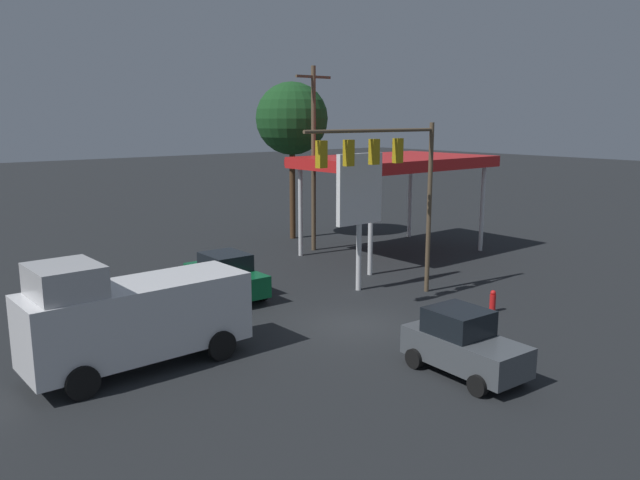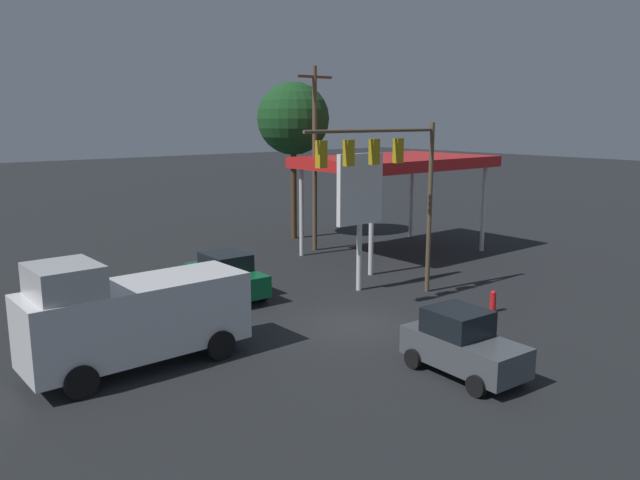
{
  "view_description": "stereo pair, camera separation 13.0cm",
  "coord_description": "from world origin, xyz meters",
  "px_view_note": "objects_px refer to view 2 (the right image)",
  "views": [
    {
      "loc": [
        15.1,
        16.4,
        7.63
      ],
      "look_at": [
        0.0,
        -2.0,
        2.93
      ],
      "focal_mm": 35.0,
      "sensor_mm": 36.0,
      "label": 1
    },
    {
      "loc": [
        15.0,
        16.48,
        7.63
      ],
      "look_at": [
        0.0,
        -2.0,
        2.93
      ],
      "focal_mm": 35.0,
      "sensor_mm": 36.0,
      "label": 2
    }
  ],
  "objects_px": {
    "utility_pole": "(315,155)",
    "fire_hydrant": "(493,301)",
    "delivery_truck": "(132,315)",
    "price_sign": "(360,194)",
    "hatchback_crossing": "(462,344)",
    "street_tree": "(293,119)",
    "traffic_signal_assembly": "(386,168)",
    "sedan_far": "(226,276)"
  },
  "relations": [
    {
      "from": "traffic_signal_assembly",
      "to": "price_sign",
      "type": "distance_m",
      "value": 2.49
    },
    {
      "from": "price_sign",
      "to": "fire_hydrant",
      "type": "bearing_deg",
      "value": 109.0
    },
    {
      "from": "delivery_truck",
      "to": "price_sign",
      "type": "bearing_deg",
      "value": -170.08
    },
    {
      "from": "utility_pole",
      "to": "sedan_far",
      "type": "xyz_separation_m",
      "value": [
        9.01,
        5.17,
        -4.55
      ]
    },
    {
      "from": "traffic_signal_assembly",
      "to": "sedan_far",
      "type": "relative_size",
      "value": 1.67
    },
    {
      "from": "street_tree",
      "to": "fire_hydrant",
      "type": "bearing_deg",
      "value": 79.91
    },
    {
      "from": "street_tree",
      "to": "fire_hydrant",
      "type": "height_order",
      "value": "street_tree"
    },
    {
      "from": "price_sign",
      "to": "fire_hydrant",
      "type": "distance_m",
      "value": 7.21
    },
    {
      "from": "fire_hydrant",
      "to": "sedan_far",
      "type": "bearing_deg",
      "value": -49.98
    },
    {
      "from": "traffic_signal_assembly",
      "to": "utility_pole",
      "type": "bearing_deg",
      "value": -113.45
    },
    {
      "from": "delivery_truck",
      "to": "street_tree",
      "type": "distance_m",
      "value": 22.25
    },
    {
      "from": "utility_pole",
      "to": "fire_hydrant",
      "type": "distance_m",
      "value": 14.73
    },
    {
      "from": "price_sign",
      "to": "hatchback_crossing",
      "type": "bearing_deg",
      "value": 66.14
    },
    {
      "from": "traffic_signal_assembly",
      "to": "price_sign",
      "type": "height_order",
      "value": "traffic_signal_assembly"
    },
    {
      "from": "utility_pole",
      "to": "delivery_truck",
      "type": "relative_size",
      "value": 1.53
    },
    {
      "from": "sedan_far",
      "to": "delivery_truck",
      "type": "bearing_deg",
      "value": -50.07
    },
    {
      "from": "price_sign",
      "to": "street_tree",
      "type": "bearing_deg",
      "value": -113.52
    },
    {
      "from": "utility_pole",
      "to": "street_tree",
      "type": "relative_size",
      "value": 1.07
    },
    {
      "from": "hatchback_crossing",
      "to": "street_tree",
      "type": "xyz_separation_m",
      "value": [
        -8.98,
        -20.49,
        6.57
      ]
    },
    {
      "from": "price_sign",
      "to": "hatchback_crossing",
      "type": "distance_m",
      "value": 10.24
    },
    {
      "from": "traffic_signal_assembly",
      "to": "delivery_truck",
      "type": "xyz_separation_m",
      "value": [
        10.87,
        0.07,
        -3.92
      ]
    },
    {
      "from": "sedan_far",
      "to": "hatchback_crossing",
      "type": "bearing_deg",
      "value": 7.7
    },
    {
      "from": "hatchback_crossing",
      "to": "fire_hydrant",
      "type": "relative_size",
      "value": 4.41
    },
    {
      "from": "delivery_truck",
      "to": "sedan_far",
      "type": "bearing_deg",
      "value": -142.25
    },
    {
      "from": "utility_pole",
      "to": "hatchback_crossing",
      "type": "height_order",
      "value": "utility_pole"
    },
    {
      "from": "utility_pole",
      "to": "hatchback_crossing",
      "type": "distance_m",
      "value": 19.05
    },
    {
      "from": "traffic_signal_assembly",
      "to": "price_sign",
      "type": "bearing_deg",
      "value": -104.22
    },
    {
      "from": "street_tree",
      "to": "traffic_signal_assembly",
      "type": "bearing_deg",
      "value": 67.82
    },
    {
      "from": "sedan_far",
      "to": "delivery_truck",
      "type": "relative_size",
      "value": 0.65
    },
    {
      "from": "price_sign",
      "to": "sedan_far",
      "type": "bearing_deg",
      "value": -28.29
    },
    {
      "from": "delivery_truck",
      "to": "fire_hydrant",
      "type": "height_order",
      "value": "delivery_truck"
    },
    {
      "from": "utility_pole",
      "to": "sedan_far",
      "type": "height_order",
      "value": "utility_pole"
    },
    {
      "from": "traffic_signal_assembly",
      "to": "delivery_truck",
      "type": "height_order",
      "value": "traffic_signal_assembly"
    },
    {
      "from": "utility_pole",
      "to": "hatchback_crossing",
      "type": "bearing_deg",
      "value": 65.28
    },
    {
      "from": "street_tree",
      "to": "hatchback_crossing",
      "type": "bearing_deg",
      "value": 66.34
    },
    {
      "from": "utility_pole",
      "to": "delivery_truck",
      "type": "height_order",
      "value": "utility_pole"
    },
    {
      "from": "sedan_far",
      "to": "street_tree",
      "type": "bearing_deg",
      "value": 132.27
    },
    {
      "from": "price_sign",
      "to": "hatchback_crossing",
      "type": "relative_size",
      "value": 1.57
    },
    {
      "from": "utility_pole",
      "to": "sedan_far",
      "type": "distance_m",
      "value": 11.35
    },
    {
      "from": "traffic_signal_assembly",
      "to": "utility_pole",
      "type": "distance_m",
      "value": 10.93
    },
    {
      "from": "price_sign",
      "to": "hatchback_crossing",
      "type": "height_order",
      "value": "price_sign"
    },
    {
      "from": "delivery_truck",
      "to": "street_tree",
      "type": "xyz_separation_m",
      "value": [
        -16.46,
        -13.79,
        5.82
      ]
    }
  ]
}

